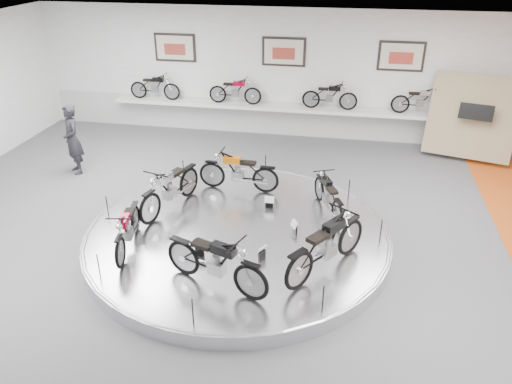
% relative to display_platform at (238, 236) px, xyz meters
% --- Properties ---
extents(floor, '(16.00, 16.00, 0.00)m').
position_rel_display_platform_xyz_m(floor, '(0.00, -0.30, -0.15)').
color(floor, '#535356').
rests_on(floor, ground).
extents(ceiling, '(16.00, 16.00, 0.00)m').
position_rel_display_platform_xyz_m(ceiling, '(0.00, -0.30, 3.85)').
color(ceiling, white).
rests_on(ceiling, wall_back).
extents(wall_back, '(16.00, 0.00, 16.00)m').
position_rel_display_platform_xyz_m(wall_back, '(0.00, 6.70, 1.85)').
color(wall_back, white).
rests_on(wall_back, floor).
extents(dado_band, '(15.68, 0.04, 1.10)m').
position_rel_display_platform_xyz_m(dado_band, '(0.00, 6.68, 0.40)').
color(dado_band, '#BCBCBA').
rests_on(dado_band, floor).
extents(display_platform, '(6.40, 6.40, 0.30)m').
position_rel_display_platform_xyz_m(display_platform, '(0.00, 0.00, 0.00)').
color(display_platform, silver).
rests_on(display_platform, floor).
extents(platform_rim, '(6.40, 6.40, 0.10)m').
position_rel_display_platform_xyz_m(platform_rim, '(0.00, 0.00, 0.12)').
color(platform_rim, '#B2B2BA').
rests_on(platform_rim, display_platform).
extents(shelf, '(11.00, 0.55, 0.10)m').
position_rel_display_platform_xyz_m(shelf, '(0.00, 6.40, 0.85)').
color(shelf, silver).
rests_on(shelf, wall_back).
extents(poster_left, '(1.35, 0.06, 0.88)m').
position_rel_display_platform_xyz_m(poster_left, '(-3.50, 6.66, 2.55)').
color(poster_left, beige).
rests_on(poster_left, wall_back).
extents(poster_center, '(1.35, 0.06, 0.88)m').
position_rel_display_platform_xyz_m(poster_center, '(0.00, 6.66, 2.55)').
color(poster_center, beige).
rests_on(poster_center, wall_back).
extents(poster_right, '(1.35, 0.06, 0.88)m').
position_rel_display_platform_xyz_m(poster_right, '(3.50, 6.66, 2.55)').
color(poster_right, beige).
rests_on(poster_right, wall_back).
extents(display_panel, '(2.56, 1.52, 2.30)m').
position_rel_display_platform_xyz_m(display_panel, '(5.60, 5.80, 1.10)').
color(display_panel, '#91815B').
rests_on(display_panel, floor).
extents(shelf_bike_a, '(1.22, 0.43, 0.73)m').
position_rel_display_platform_xyz_m(shelf_bike_a, '(-4.20, 6.40, 1.27)').
color(shelf_bike_a, black).
rests_on(shelf_bike_a, shelf).
extents(shelf_bike_b, '(1.22, 0.43, 0.73)m').
position_rel_display_platform_xyz_m(shelf_bike_b, '(-1.50, 6.40, 1.27)').
color(shelf_bike_b, maroon).
rests_on(shelf_bike_b, shelf).
extents(shelf_bike_c, '(1.22, 0.43, 0.73)m').
position_rel_display_platform_xyz_m(shelf_bike_c, '(1.50, 6.40, 1.27)').
color(shelf_bike_c, black).
rests_on(shelf_bike_c, shelf).
extents(shelf_bike_d, '(1.22, 0.43, 0.73)m').
position_rel_display_platform_xyz_m(shelf_bike_d, '(4.20, 6.40, 1.27)').
color(shelf_bike_d, '#A8A7AC').
rests_on(shelf_bike_d, shelf).
extents(bike_a, '(1.07, 1.57, 0.87)m').
position_rel_display_platform_xyz_m(bike_a, '(1.81, 1.16, 0.59)').
color(bike_a, black).
rests_on(bike_a, display_platform).
extents(bike_b, '(1.71, 0.66, 0.99)m').
position_rel_display_platform_xyz_m(bike_b, '(-0.39, 1.87, 0.65)').
color(bike_b, '#C45F07').
rests_on(bike_b, display_platform).
extents(bike_c, '(1.15, 1.95, 1.08)m').
position_rel_display_platform_xyz_m(bike_c, '(-1.69, 0.64, 0.69)').
color(bike_c, '#A8A7AC').
rests_on(bike_c, display_platform).
extents(bike_d, '(0.82, 1.63, 0.91)m').
position_rel_display_platform_xyz_m(bike_d, '(-1.96, -1.07, 0.61)').
color(bike_d, maroon).
rests_on(bike_d, display_platform).
extents(bike_e, '(1.91, 1.21, 1.06)m').
position_rel_display_platform_xyz_m(bike_e, '(0.05, -1.92, 0.68)').
color(bike_e, black).
rests_on(bike_e, display_platform).
extents(bike_f, '(1.63, 1.96, 1.13)m').
position_rel_display_platform_xyz_m(bike_f, '(1.91, -1.08, 0.71)').
color(bike_f, black).
rests_on(bike_f, display_platform).
extents(visitor, '(0.82, 0.82, 1.92)m').
position_rel_display_platform_xyz_m(visitor, '(-5.17, 2.68, 0.81)').
color(visitor, black).
rests_on(visitor, floor).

